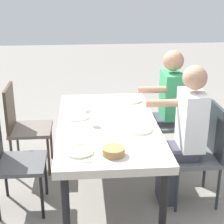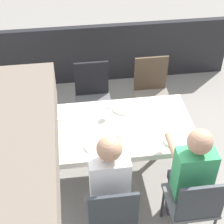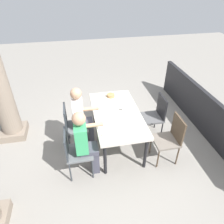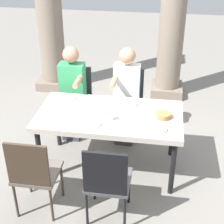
# 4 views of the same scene
# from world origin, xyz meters

# --- Properties ---
(ground_plane) EXTENTS (16.00, 16.00, 0.00)m
(ground_plane) POSITION_xyz_m (0.00, 0.00, 0.00)
(ground_plane) COLOR gray
(dining_table) EXTENTS (1.68, 0.89, 0.77)m
(dining_table) POSITION_xyz_m (0.00, 0.00, 0.70)
(dining_table) COLOR beige
(dining_table) RESTS_ON ground
(chair_west_north) EXTENTS (0.44, 0.44, 0.91)m
(chair_west_north) POSITION_xyz_m (-0.63, 0.87, 0.54)
(chair_west_north) COLOR #5B5E61
(chair_west_north) RESTS_ON ground
(chair_west_south) EXTENTS (0.44, 0.44, 0.95)m
(chair_west_south) POSITION_xyz_m (-0.63, -0.87, 0.54)
(chair_west_south) COLOR #6A6158
(chair_west_south) RESTS_ON ground
(chair_mid_north) EXTENTS (0.44, 0.44, 0.93)m
(chair_mid_north) POSITION_xyz_m (0.12, 0.87, 0.53)
(chair_mid_north) COLOR #5B5E61
(chair_mid_north) RESTS_ON ground
(chair_mid_south) EXTENTS (0.44, 0.44, 0.93)m
(chair_mid_south) POSITION_xyz_m (0.12, -0.87, 0.53)
(chair_mid_south) COLOR #4F4F50
(chair_mid_south) RESTS_ON ground
(diner_woman_green) EXTENTS (0.35, 0.50, 1.29)m
(diner_woman_green) POSITION_xyz_m (-0.63, 0.67, 0.70)
(diner_woman_green) COLOR #3F3F4C
(diner_woman_green) RESTS_ON ground
(diner_man_white) EXTENTS (0.34, 0.50, 1.31)m
(diner_man_white) POSITION_xyz_m (0.11, 0.67, 0.71)
(diner_man_white) COLOR #3F3F4C
(diner_man_white) RESTS_ON ground
(stone_column_near) EXTENTS (0.56, 0.56, 3.09)m
(stone_column_near) POSITION_xyz_m (-1.37, 2.18, 1.52)
(stone_column_near) COLOR gray
(stone_column_near) RESTS_ON ground
(stone_column_centre) EXTENTS (0.54, 0.54, 2.76)m
(stone_column_centre) POSITION_xyz_m (0.67, 2.18, 1.35)
(stone_column_centre) COLOR gray
(stone_column_centre) RESTS_ON ground
(plate_0) EXTENTS (0.23, 0.23, 0.02)m
(plate_0) POSITION_xyz_m (-0.58, 0.28, 0.77)
(plate_0) COLOR white
(plate_0) RESTS_ON dining_table
(fork_0) EXTENTS (0.02, 0.17, 0.01)m
(fork_0) POSITION_xyz_m (-0.73, 0.28, 0.77)
(fork_0) COLOR silver
(fork_0) RESTS_ON dining_table
(spoon_0) EXTENTS (0.03, 0.17, 0.01)m
(spoon_0) POSITION_xyz_m (-0.43, 0.28, 0.77)
(spoon_0) COLOR silver
(spoon_0) RESTS_ON dining_table
(plate_1) EXTENTS (0.22, 0.22, 0.02)m
(plate_1) POSITION_xyz_m (-0.16, -0.27, 0.77)
(plate_1) COLOR white
(plate_1) RESTS_ON dining_table
(wine_glass_1) EXTENTS (0.07, 0.07, 0.16)m
(wine_glass_1) POSITION_xyz_m (0.01, -0.17, 0.88)
(wine_glass_1) COLOR white
(wine_glass_1) RESTS_ON dining_table
(fork_1) EXTENTS (0.03, 0.17, 0.01)m
(fork_1) POSITION_xyz_m (-0.31, -0.27, 0.77)
(fork_1) COLOR silver
(fork_1) RESTS_ON dining_table
(spoon_1) EXTENTS (0.04, 0.17, 0.01)m
(spoon_1) POSITION_xyz_m (-0.01, -0.27, 0.77)
(spoon_1) COLOR silver
(spoon_1) RESTS_ON dining_table
(plate_2) EXTENTS (0.23, 0.23, 0.02)m
(plate_2) POSITION_xyz_m (0.19, 0.26, 0.77)
(plate_2) COLOR white
(plate_2) RESTS_ON dining_table
(fork_2) EXTENTS (0.02, 0.17, 0.01)m
(fork_2) POSITION_xyz_m (0.04, 0.26, 0.77)
(fork_2) COLOR silver
(fork_2) RESTS_ON dining_table
(spoon_2) EXTENTS (0.03, 0.17, 0.01)m
(spoon_2) POSITION_xyz_m (0.34, 0.26, 0.77)
(spoon_2) COLOR silver
(spoon_2) RESTS_ON dining_table
(plate_3) EXTENTS (0.21, 0.21, 0.02)m
(plate_3) POSITION_xyz_m (0.57, -0.25, 0.77)
(plate_3) COLOR silver
(plate_3) RESTS_ON dining_table
(fork_3) EXTENTS (0.02, 0.17, 0.01)m
(fork_3) POSITION_xyz_m (0.42, -0.25, 0.77)
(fork_3) COLOR silver
(fork_3) RESTS_ON dining_table
(spoon_3) EXTENTS (0.02, 0.17, 0.01)m
(spoon_3) POSITION_xyz_m (0.72, -0.25, 0.77)
(spoon_3) COLOR silver
(spoon_3) RESTS_ON dining_table
(bread_basket) EXTENTS (0.17, 0.17, 0.06)m
(bread_basket) POSITION_xyz_m (0.62, 0.00, 0.80)
(bread_basket) COLOR #9E7547
(bread_basket) RESTS_ON dining_table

